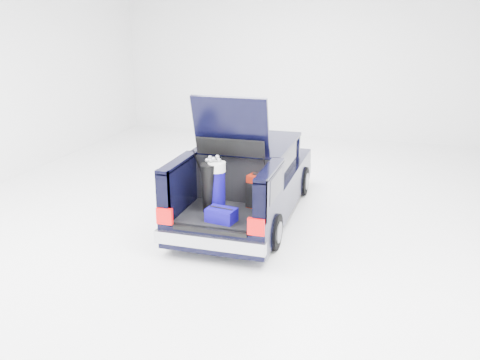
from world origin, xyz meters
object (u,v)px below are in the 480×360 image
(blue_duffel, at_px, (221,215))
(blue_golf_bag, at_px, (217,187))
(car, at_px, (249,180))
(black_golf_bag, at_px, (210,188))
(red_suitcase, at_px, (259,192))

(blue_duffel, bearing_deg, blue_golf_bag, 127.84)
(car, bearing_deg, black_golf_bag, -97.85)
(car, height_order, blue_duffel, car)
(blue_golf_bag, distance_m, blue_duffel, 0.53)
(red_suitcase, bearing_deg, blue_golf_bag, -130.86)
(black_golf_bag, height_order, blue_golf_bag, blue_golf_bag)
(red_suitcase, distance_m, black_golf_bag, 0.84)
(car, height_order, black_golf_bag, car)
(black_golf_bag, relative_size, blue_golf_bag, 0.98)
(red_suitcase, bearing_deg, blue_duffel, -101.53)
(red_suitcase, height_order, blue_duffel, red_suitcase)
(black_golf_bag, distance_m, blue_golf_bag, 0.12)
(blue_golf_bag, bearing_deg, black_golf_bag, -153.69)
(car, bearing_deg, red_suitcase, -67.27)
(car, xyz_separation_m, blue_duffel, (0.09, -1.94, 0.04))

